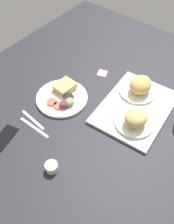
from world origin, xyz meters
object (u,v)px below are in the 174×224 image
object	(u,v)px
serving_tray	(135,108)
sticky_note	(102,73)
bread_plate_far	(135,119)
plate_with_salad	(63,97)
fork	(33,120)
cell_phone	(4,137)
bread_plate_near	(140,87)
espresso_cup	(52,167)
knife	(34,127)

from	to	relation	value
serving_tray	sticky_note	xyz separation A→B (cm)	(-12.24, -30.27, -0.74)
bread_plate_far	plate_with_salad	distance (cm)	41.08
fork	cell_phone	xyz separation A→B (cm)	(16.17, -2.88, 0.15)
bread_plate_near	bread_plate_far	world-z (taller)	bread_plate_near
cell_phone	sticky_note	world-z (taller)	cell_phone
fork	cell_phone	bearing A→B (deg)	-94.10
bread_plate_near	espresso_cup	xyz separation A→B (cm)	(62.90, -6.29, -3.84)
serving_tray	bread_plate_near	size ratio (longest dim) A/B	2.24
bread_plate_near	sticky_note	distance (cm)	26.67
serving_tray	espresso_cup	bearing A→B (deg)	-11.36
bread_plate_far	knife	xyz separation A→B (cm)	(31.22, -38.60, -5.43)
bread_plate_near	cell_phone	bearing A→B (deg)	-28.82
serving_tray	bread_plate_far	bearing A→B (deg)	27.26
espresso_cup	fork	distance (cm)	30.14
espresso_cup	bread_plate_near	bearing A→B (deg)	174.29
fork	cell_phone	world-z (taller)	cell_phone
plate_with_salad	espresso_cup	bearing A→B (deg)	34.77
bread_plate_far	fork	xyz separation A→B (cm)	(28.22, -42.60, -5.43)
espresso_cup	knife	world-z (taller)	espresso_cup
fork	knife	xyz separation A→B (cm)	(3.00, 4.00, 0.00)
bread_plate_far	espresso_cup	xyz separation A→B (cm)	(42.34, -16.03, -3.68)
cell_phone	sticky_note	distance (cm)	67.85
plate_with_salad	sticky_note	distance (cm)	30.68
knife	cell_phone	bearing A→B (deg)	-117.68
plate_with_salad	bread_plate_far	bearing A→B (deg)	100.65
serving_tray	knife	bearing A→B (deg)	-38.49
bread_plate_far	sticky_note	bearing A→B (deg)	-122.52
bread_plate_far	knife	world-z (taller)	bread_plate_far
cell_phone	espresso_cup	bearing A→B (deg)	80.76
bread_plate_far	knife	size ratio (longest dim) A/B	1.01
espresso_cup	sticky_note	bearing A→B (deg)	-163.20
plate_with_salad	sticky_note	xyz separation A→B (cm)	(-30.30, 4.50, -1.67)
bread_plate_near	sticky_note	world-z (taller)	bread_plate_near
bread_plate_near	knife	size ratio (longest dim) A/B	1.06
bread_plate_near	fork	bearing A→B (deg)	-33.97
serving_tray	bread_plate_far	world-z (taller)	bread_plate_far
serving_tray	bread_plate_far	size ratio (longest dim) A/B	2.34
fork	serving_tray	bearing A→B (deg)	52.17
plate_with_salad	fork	world-z (taller)	plate_with_salad
espresso_cup	cell_phone	size ratio (longest dim) A/B	0.39
plate_with_salad	knife	world-z (taller)	plate_with_salad
cell_phone	serving_tray	bearing A→B (deg)	130.65
bread_plate_far	sticky_note	distance (cm)	42.69
bread_plate_near	espresso_cup	distance (cm)	63.33
bread_plate_far	sticky_note	world-z (taller)	bread_plate_far
serving_tray	plate_with_salad	bearing A→B (deg)	-62.54
serving_tray	fork	distance (cm)	53.69
espresso_cup	bread_plate_far	bearing A→B (deg)	159.26
bread_plate_near	fork	world-z (taller)	bread_plate_near
knife	cell_phone	xyz separation A→B (cm)	(13.17, -6.88, 0.15)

